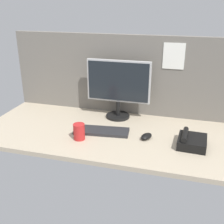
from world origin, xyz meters
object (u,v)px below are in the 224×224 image
Objects in this scene: mug_red_plastic at (79,132)px; desk_phone at (191,141)px; monitor at (118,86)px; keyboard at (102,131)px; mouse at (146,136)px.

mug_red_plastic reaches higher than desk_phone.
desk_phone is (54.87, -32.24, -21.49)cm from monitor.
mug_red_plastic is at bearing -109.65° from monitor.
monitor is 37.79cm from keyboard.
mouse is 0.91× the size of mug_red_plastic.
mug_red_plastic reaches higher than keyboard.
keyboard is (-4.10, -29.16, -23.67)cm from monitor.
monitor is 1.29× the size of keyboard.
mug_red_plastic is 70.66cm from desk_phone.
monitor is at bearing 70.35° from mug_red_plastic.
mouse reaches higher than keyboard.
mug_red_plastic is 0.53× the size of desk_phone.
desk_phone is at bearing 20.22° from mouse.
mouse is 0.48× the size of desk_phone.
keyboard is 59.09cm from desk_phone.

